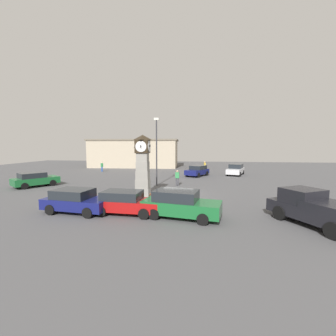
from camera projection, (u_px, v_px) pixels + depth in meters
The scene contains 18 objects.
ground_plane at pixel (179, 194), 19.65m from camera, with size 84.06×84.06×0.00m, color #4C4C4F.
clock_tower at pixel (143, 166), 18.53m from camera, with size 1.43×1.50×5.11m.
bollard_near_tower at pixel (170, 201), 14.96m from camera, with size 0.22×0.22×1.10m.
bollard_mid_row at pixel (151, 201), 15.06m from camera, with size 0.20×0.20×1.06m.
bollard_far_row at pixel (132, 198), 15.72m from camera, with size 0.27×0.27×1.14m.
bollard_end_row at pixel (112, 198), 15.71m from camera, with size 0.32×0.32×1.07m.
car_navy_sedan at pixel (76, 201), 14.21m from camera, with size 4.37×2.39×1.48m.
car_near_tower at pixel (126, 202), 13.89m from camera, with size 4.37×2.09×1.43m.
car_by_building at pixel (180, 204), 13.16m from camera, with size 4.79×2.73×1.61m.
car_far_lot at pixel (236, 169), 32.71m from camera, with size 3.26×4.82×1.59m.
car_silver_hatch at pixel (197, 171), 31.45m from camera, with size 3.54×4.34×1.47m.
car_end_of_row at pixel (35, 179), 23.25m from camera, with size 4.02×4.57×1.48m.
pickup_truck at pixel (316, 209), 11.73m from camera, with size 4.02×5.21×1.85m.
pedestrian_near_bench at pixel (102, 166), 36.99m from camera, with size 0.46×0.44×1.59m.
pedestrian_crossing_lot at pixel (177, 177), 23.80m from camera, with size 0.42×0.27×1.64m.
pedestrian_by_cars at pixel (205, 166), 35.76m from camera, with size 0.30×0.43×1.79m.
street_lamp_near_road at pixel (157, 147), 23.60m from camera, with size 0.50×0.24×7.12m.
warehouse_blue_far at pixel (135, 153), 46.10m from camera, with size 17.75×9.66×5.52m.
Camera 1 is at (1.38, -19.31, 4.19)m, focal length 24.00 mm.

